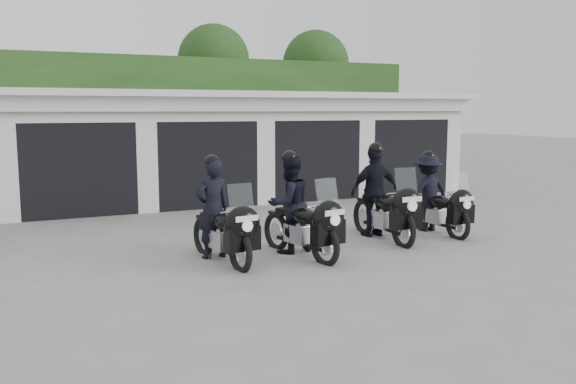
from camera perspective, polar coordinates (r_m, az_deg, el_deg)
name	(u,v)px	position (r m, az deg, el deg)	size (l,w,h in m)	color
ground	(306,254)	(10.65, 1.72, -5.86)	(80.00, 80.00, 0.00)	gray
garage_block	(181,147)	(17.94, -9.98, 4.20)	(16.40, 6.80, 2.96)	silver
background_vegetation	(154,102)	(22.72, -12.40, 8.26)	(20.00, 3.90, 5.80)	#1A3C16
police_bike_a	(220,219)	(10.10, -6.36, -2.49)	(0.78, 2.08, 1.81)	black
police_bike_b	(296,210)	(10.51, 0.71, -1.69)	(0.99, 2.12, 1.86)	black
police_bike_c	(380,197)	(12.00, 8.56, -0.44)	(1.07, 2.21, 1.92)	black
police_bike_d	(432,197)	(12.80, 13.35, -0.42)	(1.05, 1.98, 1.72)	black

